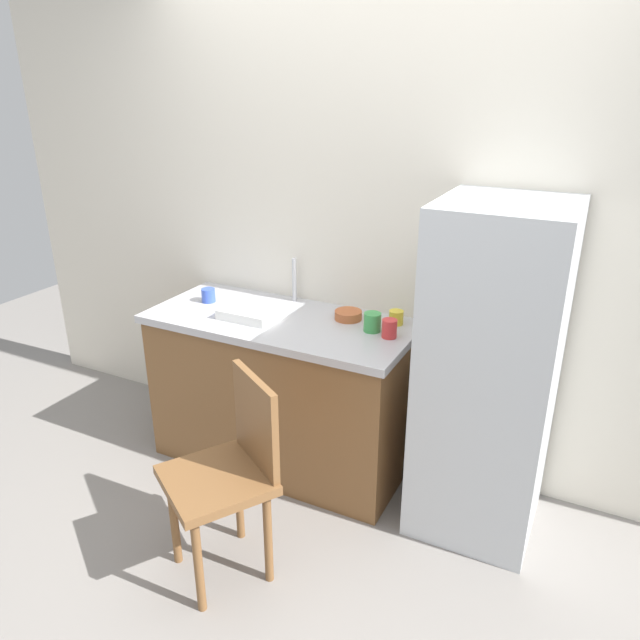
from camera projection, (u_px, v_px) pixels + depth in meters
ground_plane at (289, 556)px, 2.66m from camera, size 8.00×8.00×0.00m
back_wall at (382, 218)px, 2.99m from camera, size 4.80×0.10×2.65m
cabinet_base at (283, 393)px, 3.21m from camera, size 1.34×0.60×0.80m
countertop at (281, 321)px, 3.05m from camera, size 1.38×0.64×0.04m
faucet at (294, 280)px, 3.23m from camera, size 0.02×0.02×0.24m
refrigerator at (490, 374)px, 2.63m from camera, size 0.55×0.60×1.53m
chair at (230, 469)px, 2.43m from camera, size 0.55×0.55×0.89m
dish_tray at (249, 313)px, 3.04m from camera, size 0.28×0.20×0.05m
terracotta_bowl at (348, 315)px, 3.02m from camera, size 0.14×0.14×0.04m
cup_red at (389, 329)px, 2.80m from camera, size 0.07×0.07×0.09m
cup_green at (372, 322)px, 2.87m from camera, size 0.08×0.08×0.09m
cup_yellow at (396, 317)px, 2.95m from camera, size 0.07×0.07×0.07m
cup_blue at (208, 295)px, 3.25m from camera, size 0.07×0.07×0.07m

